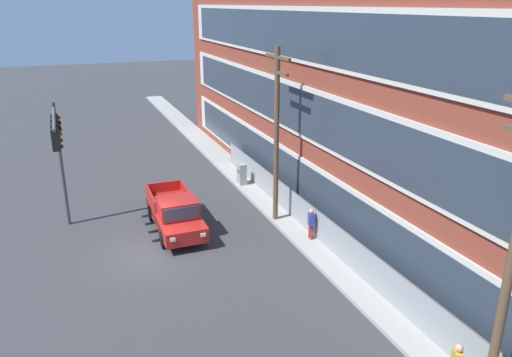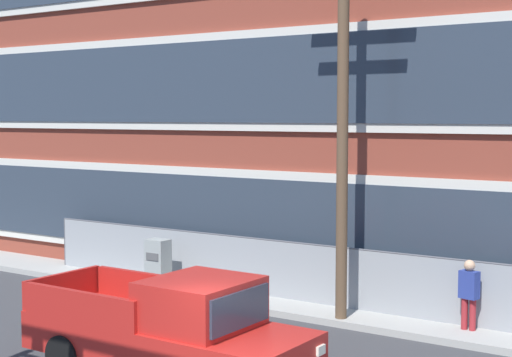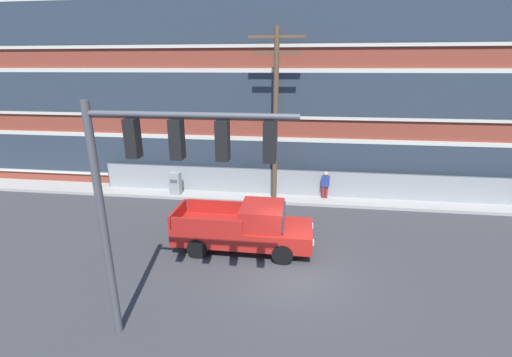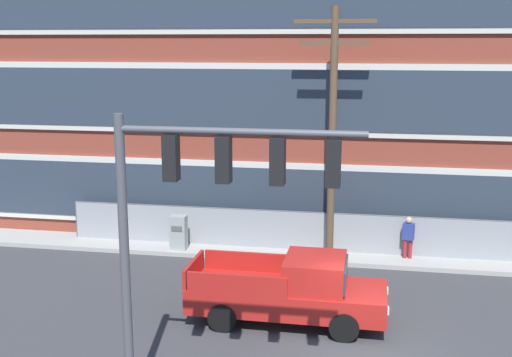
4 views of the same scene
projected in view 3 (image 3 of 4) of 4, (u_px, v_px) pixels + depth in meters
ground_plane at (296, 274)px, 12.31m from camera, size 160.00×160.00×0.00m
sidewalk_building_side at (298, 198)px, 19.16m from camera, size 80.00×1.78×0.16m
brick_mill_building at (361, 59)px, 22.37m from camera, size 53.49×11.55×15.10m
chain_link_fence at (349, 186)px, 18.88m from camera, size 28.34×0.06×1.63m
traffic_signal_mast at (160, 172)px, 7.99m from camera, size 4.93×0.43×6.39m
pickup_truck_red at (246, 228)px, 13.75m from camera, size 5.57×2.13×1.95m
utility_pole_near_corner at (276, 111)px, 17.20m from camera, size 2.75×0.26×8.94m
electrical_cabinet at (175, 185)px, 19.38m from camera, size 0.59×0.48×1.46m
pedestrian_by_fence at (325, 184)px, 18.73m from camera, size 0.44×0.33×1.69m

